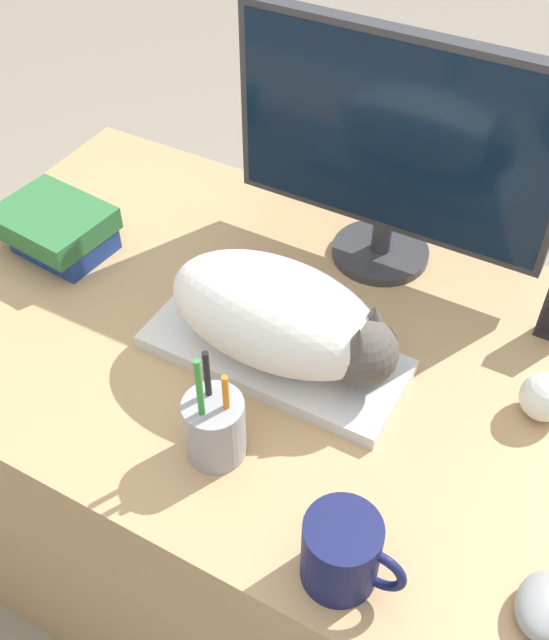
{
  "coord_description": "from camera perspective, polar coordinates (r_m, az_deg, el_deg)",
  "views": [
    {
      "loc": [
        0.41,
        -0.34,
        1.6
      ],
      "look_at": [
        0.01,
        0.37,
        0.79
      ],
      "focal_mm": 42.0,
      "sensor_mm": 36.0,
      "label": 1
    }
  ],
  "objects": [
    {
      "name": "desk",
      "position": [
        1.49,
        -0.14,
        -11.02
      ],
      "size": [
        1.28,
        0.78,
        0.73
      ],
      "color": "tan",
      "rests_on": "ground_plane"
    },
    {
      "name": "keyboard",
      "position": [
        1.17,
        -0.02,
        -2.59
      ],
      "size": [
        0.41,
        0.17,
        0.02
      ],
      "color": "silver",
      "rests_on": "desk"
    },
    {
      "name": "cat",
      "position": [
        1.1,
        0.71,
        0.24
      ],
      "size": [
        0.37,
        0.18,
        0.15
      ],
      "color": "white",
      "rests_on": "keyboard"
    },
    {
      "name": "monitor",
      "position": [
        1.24,
        9.04,
        13.01
      ],
      "size": [
        0.55,
        0.17,
        0.42
      ],
      "color": "#333338",
      "rests_on": "desk"
    },
    {
      "name": "computer_mouse",
      "position": [
        0.99,
        19.88,
        -19.8
      ],
      "size": [
        0.07,
        0.09,
        0.04
      ],
      "color": "gray",
      "rests_on": "desk"
    },
    {
      "name": "coffee_mug",
      "position": [
        0.93,
        5.24,
        -17.22
      ],
      "size": [
        0.13,
        0.09,
        0.11
      ],
      "color": "#141947",
      "rests_on": "desk"
    },
    {
      "name": "pen_cup",
      "position": [
        1.03,
        -4.59,
        -8.11
      ],
      "size": [
        0.08,
        0.08,
        0.2
      ],
      "color": "#939399",
      "rests_on": "desk"
    },
    {
      "name": "baseball",
      "position": [
        1.15,
        19.89,
        -5.54
      ],
      "size": [
        0.07,
        0.07,
        0.07
      ],
      "color": "silver",
      "rests_on": "desk"
    },
    {
      "name": "book_stack",
      "position": [
        1.4,
        -16.2,
        6.7
      ],
      "size": [
        0.2,
        0.17,
        0.08
      ],
      "color": "navy",
      "rests_on": "desk"
    }
  ]
}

